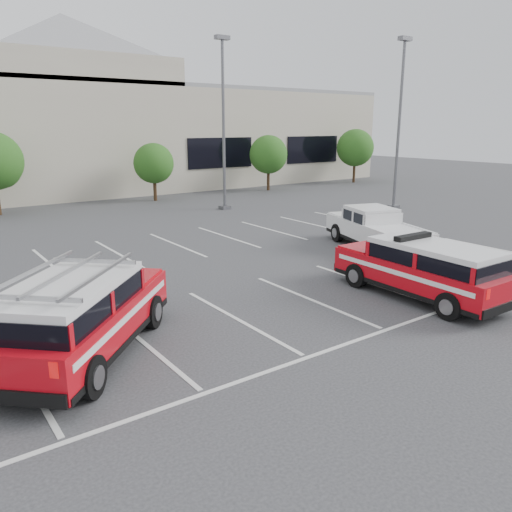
{
  "coord_description": "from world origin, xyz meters",
  "views": [
    {
      "loc": [
        -9.74,
        -10.62,
        5.14
      ],
      "look_at": [
        -0.62,
        2.03,
        1.05
      ],
      "focal_mm": 35.0,
      "sensor_mm": 36.0,
      "label": 1
    }
  ],
  "objects": [
    {
      "name": "fire_chief_suv",
      "position": [
        2.91,
        -1.75,
        0.78
      ],
      "size": [
        2.12,
        5.48,
        1.91
      ],
      "rotation": [
        0.0,
        0.0,
        -0.03
      ],
      "color": "#B30812",
      "rests_on": "ground"
    },
    {
      "name": "ground",
      "position": [
        0.0,
        0.0,
        0.0
      ],
      "size": [
        120.0,
        120.0,
        0.0
      ],
      "primitive_type": "plane",
      "color": "#313133",
      "rests_on": "ground"
    },
    {
      "name": "stall_markings",
      "position": [
        0.0,
        4.5,
        0.01
      ],
      "size": [
        23.0,
        15.0,
        0.01
      ],
      "primitive_type": "cube",
      "color": "silver",
      "rests_on": "ground"
    },
    {
      "name": "light_pole_mid",
      "position": [
        7.0,
        16.0,
        5.19
      ],
      "size": [
        0.9,
        0.6,
        10.24
      ],
      "color": "#59595E",
      "rests_on": "ground"
    },
    {
      "name": "tree_right",
      "position": [
        15.09,
        22.05,
        2.77
      ],
      "size": [
        3.07,
        3.07,
        4.42
      ],
      "color": "#3F2B19",
      "rests_on": "ground"
    },
    {
      "name": "ladder_suv",
      "position": [
        -6.82,
        0.2,
        0.87
      ],
      "size": [
        5.36,
        5.48,
        2.17
      ],
      "rotation": [
        0.0,
        0.0,
        -0.76
      ],
      "color": "#B30812",
      "rests_on": "ground"
    },
    {
      "name": "tree_far_right",
      "position": [
        25.09,
        22.05,
        3.04
      ],
      "size": [
        3.37,
        3.37,
        4.85
      ],
      "color": "#3F2B19",
      "rests_on": "ground"
    },
    {
      "name": "light_pole_right",
      "position": [
        16.0,
        10.0,
        5.19
      ],
      "size": [
        0.9,
        0.6,
        10.24
      ],
      "color": "#59595E",
      "rests_on": "ground"
    },
    {
      "name": "white_pickup",
      "position": [
        6.6,
        3.31,
        0.69
      ],
      "size": [
        3.58,
        5.98,
        1.74
      ],
      "rotation": [
        0.0,
        0.0,
        -0.31
      ],
      "color": "silver",
      "rests_on": "ground"
    },
    {
      "name": "tree_mid_right",
      "position": [
        5.09,
        22.05,
        2.5
      ],
      "size": [
        2.77,
        2.77,
        3.99
      ],
      "color": "#3F2B19",
      "rests_on": "ground"
    },
    {
      "name": "convention_building",
      "position": [
        0.18,
        31.86,
        4.72
      ],
      "size": [
        60.0,
        16.99,
        13.2
      ],
      "color": "#BEB8A1",
      "rests_on": "ground"
    }
  ]
}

